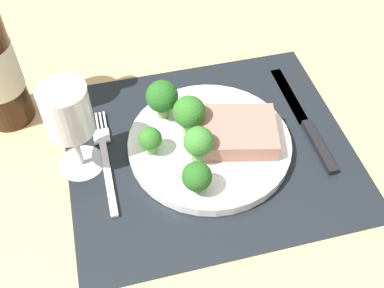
# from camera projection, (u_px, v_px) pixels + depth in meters

# --- Properties ---
(ground_plane) EXTENTS (1.40, 1.10, 0.03)m
(ground_plane) POSITION_uv_depth(u_px,v_px,m) (209.00, 155.00, 0.70)
(ground_plane) COLOR tan
(placemat) EXTENTS (0.41, 0.36, 0.00)m
(placemat) POSITION_uv_depth(u_px,v_px,m) (209.00, 148.00, 0.69)
(placemat) COLOR black
(placemat) RESTS_ON ground_plane
(plate) EXTENTS (0.24, 0.24, 0.02)m
(plate) POSITION_uv_depth(u_px,v_px,m) (209.00, 144.00, 0.68)
(plate) COLOR white
(plate) RESTS_ON placemat
(steak) EXTENTS (0.13, 0.11, 0.03)m
(steak) POSITION_uv_depth(u_px,v_px,m) (238.00, 132.00, 0.67)
(steak) COLOR #9E6B5B
(steak) RESTS_ON plate
(broccoli_near_fork) EXTENTS (0.04, 0.04, 0.05)m
(broccoli_near_fork) POSITION_uv_depth(u_px,v_px,m) (197.00, 177.00, 0.60)
(broccoli_near_fork) COLOR #5B8942
(broccoli_near_fork) RESTS_ON plate
(broccoli_near_steak) EXTENTS (0.05, 0.05, 0.06)m
(broccoli_near_steak) POSITION_uv_depth(u_px,v_px,m) (189.00, 113.00, 0.66)
(broccoli_near_steak) COLOR #6B994C
(broccoli_near_steak) RESTS_ON plate
(broccoli_center) EXTENTS (0.03, 0.03, 0.04)m
(broccoli_center) POSITION_uv_depth(u_px,v_px,m) (150.00, 138.00, 0.64)
(broccoli_center) COLOR #5B8942
(broccoli_center) RESTS_ON plate
(broccoli_back_left) EXTENTS (0.05, 0.05, 0.06)m
(broccoli_back_left) POSITION_uv_depth(u_px,v_px,m) (162.00, 97.00, 0.68)
(broccoli_back_left) COLOR #6B994C
(broccoli_back_left) RESTS_ON plate
(broccoli_front_edge) EXTENTS (0.04, 0.04, 0.06)m
(broccoli_front_edge) POSITION_uv_depth(u_px,v_px,m) (199.00, 143.00, 0.63)
(broccoli_front_edge) COLOR #5B8942
(broccoli_front_edge) RESTS_ON plate
(fork) EXTENTS (0.02, 0.19, 0.01)m
(fork) POSITION_uv_depth(u_px,v_px,m) (105.00, 159.00, 0.67)
(fork) COLOR silver
(fork) RESTS_ON placemat
(knife) EXTENTS (0.02, 0.23, 0.01)m
(knife) POSITION_uv_depth(u_px,v_px,m) (307.00, 125.00, 0.71)
(knife) COLOR black
(knife) RESTS_ON placemat
(wine_glass) EXTENTS (0.07, 0.07, 0.14)m
(wine_glass) POSITION_uv_depth(u_px,v_px,m) (68.00, 116.00, 0.59)
(wine_glass) COLOR silver
(wine_glass) RESTS_ON ground_plane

